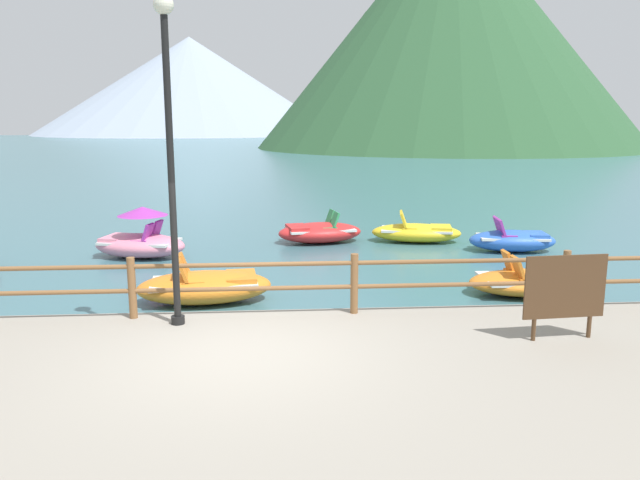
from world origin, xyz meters
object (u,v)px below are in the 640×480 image
sign_board (565,288)px  pedal_boat_6 (320,232)px  pedal_boat_1 (140,240)px  pedal_boat_2 (417,232)px  lamp_post (169,135)px  pedal_boat_4 (513,240)px  pedal_boat_0 (531,282)px  pedal_boat_3 (205,286)px

sign_board → pedal_boat_6: size_ratio=0.47×
pedal_boat_1 → pedal_boat_2: 7.50m
lamp_post → pedal_boat_4: (7.65, 6.47, -2.87)m
pedal_boat_0 → pedal_boat_6: bearing=124.3°
pedal_boat_0 → sign_board: bearing=-106.9°
pedal_boat_2 → pedal_boat_1: bearing=-169.0°
lamp_post → pedal_boat_3: lamp_post is taller
pedal_boat_6 → pedal_boat_3: bearing=-114.5°
lamp_post → pedal_boat_3: 3.75m
sign_board → pedal_boat_6: 9.52m
pedal_boat_3 → pedal_boat_4: size_ratio=1.11×
pedal_boat_4 → sign_board: bearing=-106.7°
lamp_post → pedal_boat_0: bearing=21.2°
sign_board → pedal_boat_1: bearing=134.2°
pedal_boat_1 → pedal_boat_2: bearing=11.0°
sign_board → pedal_boat_0: bearing=73.1°
pedal_boat_1 → pedal_boat_6: bearing=18.7°
pedal_boat_0 → pedal_boat_2: pedal_boat_2 is taller
pedal_boat_1 → pedal_boat_4: size_ratio=1.10×
pedal_boat_3 → pedal_boat_6: pedal_boat_3 is taller
pedal_boat_3 → pedal_boat_6: bearing=65.5°
lamp_post → pedal_boat_2: (5.44, 7.91, -2.90)m
sign_board → pedal_boat_3: sign_board is taller
pedal_boat_2 → pedal_boat_4: pedal_boat_4 is taller
pedal_boat_0 → pedal_boat_3: pedal_boat_3 is taller
sign_board → pedal_boat_3: 6.35m
lamp_post → pedal_boat_4: bearing=40.2°
lamp_post → pedal_boat_6: size_ratio=1.82×
lamp_post → pedal_boat_4: size_ratio=1.98×
pedal_boat_0 → pedal_boat_6: 6.70m
sign_board → pedal_boat_3: (-5.26, 3.47, -0.82)m
pedal_boat_0 → pedal_boat_1: (-8.39, 3.97, 0.18)m
pedal_boat_0 → pedal_boat_3: bearing=-179.2°
pedal_boat_2 → pedal_boat_3: (-5.31, -5.49, 0.04)m
pedal_boat_4 → pedal_boat_1: bearing=179.9°
pedal_boat_0 → lamp_post: bearing=-158.8°
pedal_boat_1 → pedal_boat_4: (9.57, -0.01, -0.14)m
sign_board → pedal_boat_6: sign_board is taller
pedal_boat_3 → pedal_boat_4: (7.52, 4.05, -0.01)m
pedal_boat_4 → pedal_boat_6: size_ratio=0.92×
sign_board → pedal_boat_6: (-2.69, 9.09, -0.83)m
pedal_boat_2 → pedal_boat_4: size_ratio=1.14×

